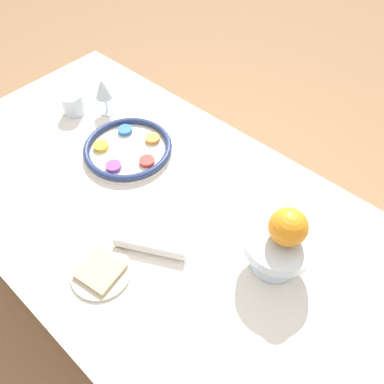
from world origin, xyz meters
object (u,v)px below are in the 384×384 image
(wine_glass, at_px, (103,90))
(cup_near, at_px, (73,104))
(orange_fruit, at_px, (288,227))
(napkin_roll, at_px, (150,246))
(seder_plate, at_px, (128,149))
(fruit_stand, at_px, (278,244))
(bread_plate, at_px, (101,272))

(wine_glass, bearing_deg, cup_near, -136.37)
(orange_fruit, relative_size, napkin_roll, 0.48)
(seder_plate, distance_m, wine_glass, 0.24)
(fruit_stand, height_order, napkin_roll, fruit_stand)
(fruit_stand, height_order, cup_near, fruit_stand)
(wine_glass, height_order, orange_fruit, orange_fruit)
(seder_plate, bearing_deg, orange_fruit, -1.97)
(wine_glass, distance_m, napkin_roll, 0.60)
(bread_plate, relative_size, cup_near, 1.98)
(fruit_stand, xyz_separation_m, orange_fruit, (0.01, 0.01, 0.07))
(wine_glass, xyz_separation_m, cup_near, (-0.08, -0.08, -0.06))
(napkin_roll, distance_m, cup_near, 0.64)
(fruit_stand, height_order, bread_plate, fruit_stand)
(orange_fruit, relative_size, cup_near, 1.17)
(seder_plate, relative_size, fruit_stand, 1.62)
(bread_plate, distance_m, cup_near, 0.66)
(bread_plate, xyz_separation_m, cup_near, (-0.56, 0.34, 0.03))
(wine_glass, bearing_deg, orange_fruit, -7.84)
(seder_plate, relative_size, napkin_roll, 1.52)
(wine_glass, height_order, napkin_roll, wine_glass)
(fruit_stand, relative_size, napkin_roll, 0.94)
(fruit_stand, bearing_deg, wine_glass, 171.67)
(orange_fruit, bearing_deg, cup_near, 178.09)
(fruit_stand, relative_size, bread_plate, 1.16)
(fruit_stand, xyz_separation_m, cup_near, (-0.86, 0.03, -0.05))
(fruit_stand, distance_m, bread_plate, 0.44)
(fruit_stand, relative_size, orange_fruit, 1.96)
(orange_fruit, bearing_deg, fruit_stand, -135.00)
(seder_plate, distance_m, bread_plate, 0.43)
(orange_fruit, distance_m, bread_plate, 0.47)
(seder_plate, bearing_deg, wine_glass, 157.05)
(wine_glass, distance_m, orange_fruit, 0.80)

